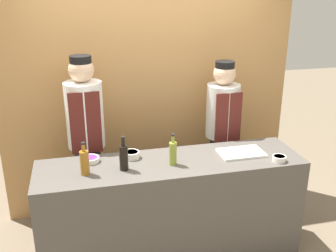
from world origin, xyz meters
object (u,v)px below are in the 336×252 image
Objects in this scene: bottle_oil at (173,153)px; chef_right at (222,133)px; bottle_amber at (85,162)px; chef_left at (87,140)px; bottle_soy at (124,157)px; sauce_bowl_white at (279,158)px; sauce_bowl_red at (131,154)px; cutting_board at (241,153)px; sauce_bowl_purple at (90,159)px.

chef_right is (0.68, 0.64, -0.14)m from bottle_oil.
chef_left is (0.04, 0.65, -0.08)m from bottle_amber.
chef_right is at bearing 0.01° from chef_left.
chef_left reaches higher than bottle_soy.
bottle_amber is (-1.61, 0.14, 0.08)m from sauce_bowl_white.
chef_right is (1.40, 0.65, -0.14)m from bottle_amber.
bottle_oil is at bearing 170.36° from sauce_bowl_white.
bottle_soy is (-0.09, -0.21, 0.08)m from sauce_bowl_red.
sauce_bowl_red is 0.38m from bottle_oil.
sauce_bowl_red is at bearing 28.31° from bottle_amber.
bottle_soy is 1.27m from chef_right.
bottle_amber reaches higher than sauce_bowl_white.
sauce_bowl_white is 0.42× the size of bottle_amber.
bottle_soy is (-1.05, -0.07, 0.10)m from cutting_board.
sauce_bowl_white is at bearing -5.08° from bottle_amber.
chef_right reaches higher than bottle_amber.
chef_right is at bearing 24.96° from bottle_amber.
sauce_bowl_purple is 0.35m from bottle_soy.
cutting_board is 0.58m from chef_right.
bottle_oil reaches higher than sauce_bowl_red.
bottle_oil is 0.94m from chef_left.
bottle_amber is (-0.72, -0.01, 0.00)m from bottle_oil.
chef_right is (-0.21, 0.79, -0.06)m from sauce_bowl_white.
sauce_bowl_white is at bearing -16.53° from sauce_bowl_red.
sauce_bowl_white is at bearing -41.03° from cutting_board.
cutting_board is 0.24× the size of chef_right.
chef_left is at bearing 156.46° from cutting_board.
cutting_board is 1.44m from chef_left.
chef_left is at bearing 153.21° from sauce_bowl_white.
chef_left is (-0.27, 0.64, -0.08)m from bottle_soy.
sauce_bowl_purple is 0.24m from bottle_amber.
bottle_amber reaches higher than sauce_bowl_red.
chef_left is at bearing 136.49° from bottle_oil.
sauce_bowl_red is 0.35m from sauce_bowl_purple.
bottle_oil is (0.67, -0.21, 0.08)m from sauce_bowl_purple.
sauce_bowl_red is at bearing 146.61° from bottle_oil.
sauce_bowl_purple is at bearing 162.30° from bottle_oil.
bottle_oil reaches higher than cutting_board.
chef_right reaches higher than bottle_oil.
bottle_soy is 0.31m from bottle_amber.
sauce_bowl_red is at bearing -156.44° from chef_right.
chef_right reaches higher than sauce_bowl_red.
bottle_amber reaches higher than cutting_board.
chef_left reaches higher than bottle_oil.
cutting_board is (0.96, -0.14, -0.02)m from sauce_bowl_red.
sauce_bowl_red is at bearing 171.62° from cutting_board.
chef_right reaches higher than cutting_board.
cutting_board is 1.44× the size of bottle_amber.
sauce_bowl_purple is (-0.35, 0.01, -0.01)m from sauce_bowl_red.
sauce_bowl_white is 0.06× the size of chef_left.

